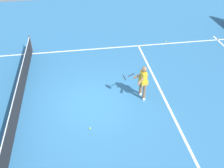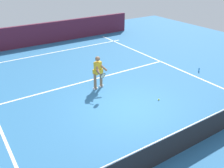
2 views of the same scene
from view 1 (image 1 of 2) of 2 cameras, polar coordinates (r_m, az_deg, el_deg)
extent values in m
plane|color=teal|center=(10.43, -4.59, -4.59)|extent=(27.61, 27.61, 0.00)
cube|color=white|center=(10.99, 11.93, -2.83)|extent=(9.31, 0.10, 0.01)
cube|color=white|center=(14.23, -6.26, 7.97)|extent=(0.10, 19.24, 0.01)
cylinder|color=#4C4C51|center=(14.50, -18.45, 9.00)|extent=(0.08, 0.08, 0.99)
cube|color=#232326|center=(10.47, -21.22, -4.19)|extent=(9.83, 0.02, 0.87)
cube|color=white|center=(10.20, -21.78, -2.26)|extent=(9.83, 0.02, 0.04)
cylinder|color=#8C6647|center=(10.46, 7.51, -1.85)|extent=(0.13, 0.13, 0.78)
cylinder|color=#8C6647|center=(10.71, 6.71, -0.70)|extent=(0.13, 0.13, 0.78)
cube|color=white|center=(10.69, 7.36, -3.30)|extent=(0.20, 0.10, 0.08)
cube|color=white|center=(10.93, 6.58, -2.14)|extent=(0.20, 0.10, 0.08)
cube|color=gold|center=(10.20, 7.38, 1.58)|extent=(0.35, 0.25, 0.52)
cube|color=gold|center=(10.31, 7.29, 0.68)|extent=(0.44, 0.35, 0.20)
sphere|color=#8C6647|center=(9.97, 7.56, 3.44)|extent=(0.22, 0.22, 0.22)
cylinder|color=#8C6647|center=(10.02, 6.97, 1.03)|extent=(0.35, 0.44, 0.37)
cylinder|color=#8C6647|center=(10.24, 6.28, 1.98)|extent=(0.21, 0.48, 0.37)
cylinder|color=black|center=(10.31, 4.47, 2.11)|extent=(0.09, 0.30, 0.14)
torus|color=black|center=(10.24, 2.90, 1.52)|extent=(0.30, 0.17, 0.28)
cylinder|color=beige|center=(10.24, 2.90, 1.52)|extent=(0.25, 0.13, 0.23)
sphere|color=#D1E533|center=(15.31, 12.47, 9.66)|extent=(0.07, 0.07, 0.07)
sphere|color=#D1E533|center=(9.40, -5.15, -10.28)|extent=(0.07, 0.07, 0.07)
camera|label=2|loc=(14.67, -38.67, 23.88)|focal=40.10mm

